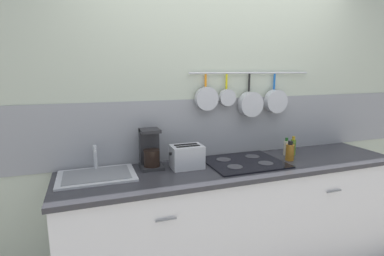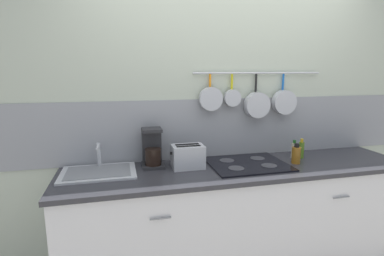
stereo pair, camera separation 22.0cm
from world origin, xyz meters
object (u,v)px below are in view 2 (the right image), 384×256
Objects in this scene: coffee_maker at (152,150)px; bottle_dish_soap at (296,155)px; toaster at (188,156)px; bottle_sesame_oil at (294,150)px; bottle_hot_sauce at (301,149)px.

coffee_maker is 1.83× the size of bottle_dish_soap.
coffee_maker is 1.16× the size of toaster.
bottle_sesame_oil is at bearing -3.36° from coffee_maker.
coffee_maker reaches higher than bottle_hot_sauce.
bottle_hot_sauce is (0.06, -0.02, 0.01)m from bottle_sesame_oil.
bottle_dish_soap is 0.98× the size of bottle_hot_sauce.
toaster reaches higher than bottle_sesame_oil.
bottle_hot_sauce is (1.28, -0.09, -0.05)m from coffee_maker.
coffee_maker is 1.17m from bottle_dish_soap.
bottle_dish_soap is at bearing -10.63° from coffee_maker.
bottle_sesame_oil is (1.22, -0.07, -0.06)m from coffee_maker.
coffee_maker is 1.28m from bottle_hot_sauce.
toaster is 1.66× the size of bottle_sesame_oil.
toaster is 0.89m from bottle_dish_soap.
bottle_hot_sauce reaches higher than bottle_sesame_oil.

